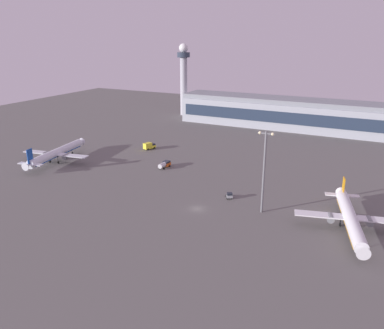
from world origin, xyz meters
The scene contains 9 objects.
ground_plane centered at (0.00, 0.00, 0.00)m, with size 416.00×416.00×0.00m, color #605E5B.
terminal_building centered at (0.46, 119.38, 8.09)m, with size 126.04×22.40×16.40m.
control_tower centered at (-71.08, 126.73, 25.50)m, with size 8.00×8.00×44.51m.
airplane_mid_apron centered at (42.13, 6.18, 3.58)m, with size 28.58×36.43×9.47m.
airplane_taxiway_distant centered at (-71.56, 15.33, 3.63)m, with size 29.22×37.40×9.61m.
catering_truck centered at (-47.65, 48.16, 1.58)m, with size 4.08×6.11×3.05m.
fuel_truck centered at (-28.17, 28.73, 1.37)m, with size 2.57×6.36×2.35m.
pushback_tug centered at (5.85, 11.56, 1.07)m, with size 3.08×3.56×2.05m.
apron_light_central centered at (17.94, 6.53, 14.04)m, with size 4.80×0.90×24.43m.
Camera 1 is at (46.81, -96.93, 49.87)m, focal length 36.73 mm.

